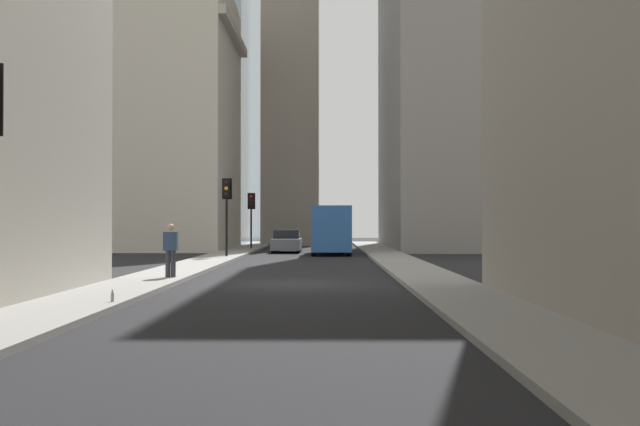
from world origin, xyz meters
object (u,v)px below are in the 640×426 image
(discarded_bottle, at_px, (112,297))
(traffic_light_midblock, at_px, (227,199))
(traffic_light_far_junction, at_px, (251,208))
(hatchback_grey, at_px, (287,242))
(pedestrian, at_px, (171,248))
(delivery_truck, at_px, (331,230))

(discarded_bottle, bearing_deg, traffic_light_midblock, 1.14)
(traffic_light_midblock, distance_m, traffic_light_far_junction, 11.40)
(hatchback_grey, bearing_deg, pedestrian, 173.82)
(traffic_light_far_junction, bearing_deg, traffic_light_midblock, 179.40)
(traffic_light_far_junction, xyz_separation_m, pedestrian, (-26.07, -0.06, -1.82))
(delivery_truck, distance_m, traffic_light_midblock, 7.85)
(delivery_truck, relative_size, discarded_bottle, 23.93)
(delivery_truck, distance_m, traffic_light_far_junction, 8.21)
(delivery_truck, height_order, pedestrian, delivery_truck)
(hatchback_grey, relative_size, traffic_light_midblock, 1.06)
(traffic_light_midblock, relative_size, pedestrian, 2.37)
(traffic_light_midblock, bearing_deg, hatchback_grey, -17.65)
(hatchback_grey, xyz_separation_m, traffic_light_midblock, (-8.46, 2.69, 2.47))
(traffic_light_far_junction, bearing_deg, discarded_bottle, -179.46)
(delivery_truck, xyz_separation_m, hatchback_grey, (3.10, 2.80, -0.80))
(pedestrian, height_order, discarded_bottle, pedestrian)
(hatchback_grey, bearing_deg, discarded_bottle, 175.77)
(hatchback_grey, height_order, discarded_bottle, hatchback_grey)
(delivery_truck, relative_size, traffic_light_midblock, 1.59)
(hatchback_grey, xyz_separation_m, discarded_bottle, (-30.45, 2.25, -0.42))
(traffic_light_midblock, bearing_deg, discarded_bottle, -178.86)
(traffic_light_midblock, xyz_separation_m, traffic_light_far_junction, (11.39, -0.12, -0.24))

